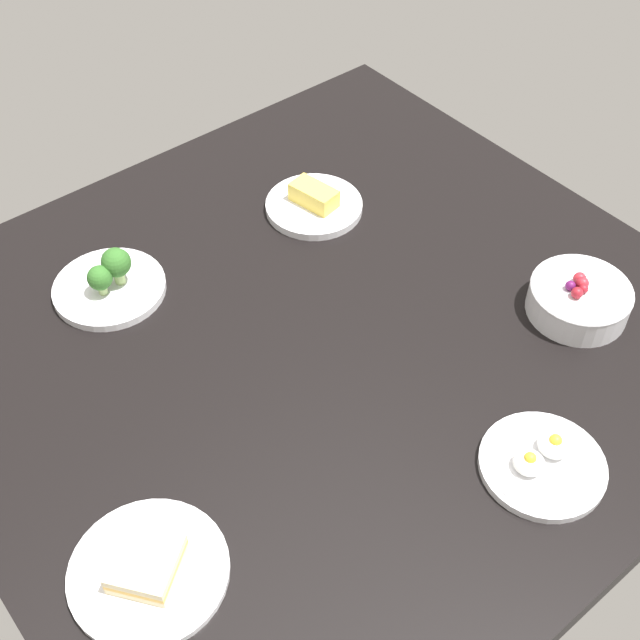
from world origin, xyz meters
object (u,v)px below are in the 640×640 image
object	(u,v)px
plate_broccoli	(110,281)
bowl_berries	(579,298)
plate_cheese	(314,204)
plate_eggs	(542,463)
plate_sandwich	(148,569)

from	to	relation	value
plate_broccoli	bowl_berries	xyz separation A→B (cm)	(-56.70, 52.36, 0.59)
plate_broccoli	plate_cheese	bearing A→B (deg)	173.24
plate_eggs	bowl_berries	size ratio (longest dim) A/B	1.08
plate_sandwich	plate_broccoli	bearing A→B (deg)	-114.69
plate_cheese	plate_eggs	bearing A→B (deg)	80.34
plate_eggs	plate_cheese	bearing A→B (deg)	-99.66
plate_cheese	bowl_berries	size ratio (longest dim) A/B	1.09
plate_eggs	bowl_berries	bearing A→B (deg)	-149.22
bowl_berries	plate_cheese	bearing A→B (deg)	-70.53
plate_eggs	plate_sandwich	world-z (taller)	plate_eggs
plate_eggs	plate_cheese	size ratio (longest dim) A/B	0.99
plate_eggs	plate_cheese	world-z (taller)	plate_cheese
plate_broccoli	bowl_berries	world-z (taller)	plate_broccoli
plate_eggs	plate_cheese	xyz separation A→B (cm)	(-10.93, -64.18, 0.25)
plate_eggs	plate_broccoli	world-z (taller)	plate_broccoli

